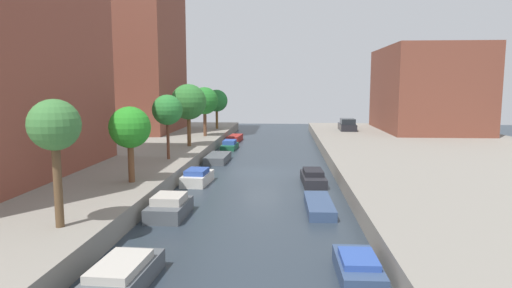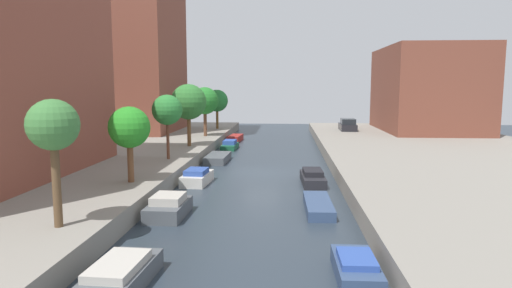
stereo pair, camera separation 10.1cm
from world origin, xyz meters
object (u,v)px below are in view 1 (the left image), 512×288
Objects in this scene: street_tree_0 at (54,128)px; moored_boat_right_0 at (358,268)px; apartment_tower_far at (130,22)px; low_block_right at (426,89)px; street_tree_5 at (217,101)px; street_tree_2 at (167,110)px; moored_boat_left_4 at (230,145)px; street_tree_3 at (188,102)px; moored_boat_left_2 at (197,177)px; moored_boat_right_1 at (319,205)px; moored_boat_left_0 at (118,280)px; street_tree_4 at (205,101)px; moored_boat_left_3 at (218,158)px; parked_car at (347,125)px; moored_boat_left_1 at (169,207)px; moored_boat_right_2 at (313,178)px; street_tree_1 at (130,128)px; moored_boat_left_5 at (235,138)px.

moored_boat_right_0 is at bearing -8.04° from street_tree_0.
apartment_tower_far is 1.60× the size of low_block_right.
low_block_right reaches higher than street_tree_5.
moored_boat_right_0 is at bearing -57.87° from street_tree_2.
moored_boat_left_4 reaches higher than moored_boat_right_0.
street_tree_3 is 11.67m from moored_boat_left_2.
apartment_tower_far is 5.83× the size of moored_boat_right_1.
street_tree_4 is at bearing 95.70° from moored_boat_left_0.
apartment_tower_far is 5.39× the size of street_tree_2.
moored_boat_left_2 is 0.77× the size of moored_boat_left_3.
moored_boat_right_0 is at bearing -71.39° from street_tree_4.
parked_car is at bearing 24.69° from street_tree_4.
moored_boat_left_1 is 1.01× the size of moored_boat_right_0.
apartment_tower_far reaches higher than street_tree_2.
moored_boat_right_2 is at bearing -102.54° from parked_car.
street_tree_4 is (0.00, 7.75, -0.16)m from street_tree_3.
street_tree_3 is at bearing 90.00° from street_tree_0.
street_tree_2 is (-0.00, 15.51, -0.21)m from street_tree_0.
street_tree_1 is 1.35× the size of moored_boat_right_0.
street_tree_4 reaches higher than moored_boat_left_1.
street_tree_5 is (0.00, 22.88, -0.10)m from street_tree_2.
moored_boat_left_4 is (2.86, 27.83, -4.33)m from street_tree_0.
moored_boat_left_3 is (-0.02, 15.51, -0.15)m from moored_boat_left_1.
street_tree_3 is 12.88m from moored_boat_left_5.
street_tree_2 is 22.88m from street_tree_5.
apartment_tower_far reaches higher than moored_boat_left_5.
apartment_tower_far is 5.93× the size of moored_boat_left_3.
street_tree_1 is 33.59m from parked_car.
street_tree_1 is at bearing -123.13° from moored_boat_left_2.
apartment_tower_far is at bearing -161.31° from street_tree_5.
moored_boat_left_3 is (2.81, -9.87, -4.34)m from street_tree_4.
moored_boat_right_2 is (7.25, -15.25, 0.02)m from moored_boat_left_4.
low_block_right is 25.81m from street_tree_4.
moored_boat_left_4 is 30.37m from moored_boat_right_0.
street_tree_0 is 16.71m from moored_boat_right_2.
street_tree_0 reaches higher than moored_boat_right_1.
moored_boat_left_2 is 0.76× the size of moored_boat_right_1.
street_tree_1 is 0.77× the size of street_tree_3.
street_tree_2 is at bearing -137.90° from low_block_right.
street_tree_4 reaches higher than street_tree_0.
moored_boat_left_1 is 0.80× the size of moored_boat_right_2.
apartment_tower_far is 34.92m from low_block_right.
apartment_tower_far is 4.87× the size of street_tree_4.
apartment_tower_far is 8.14× the size of moored_boat_right_0.
low_block_right reaches higher than street_tree_1.
moored_boat_right_1 is (-14.63, -31.41, -5.56)m from low_block_right.
street_tree_1 is at bearing 107.08° from moored_boat_left_0.
apartment_tower_far is at bearing 108.32° from moored_boat_left_0.
moored_boat_left_2 is at bearing 92.11° from moored_boat_left_0.
street_tree_5 is at bearing 105.16° from moored_boat_left_4.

